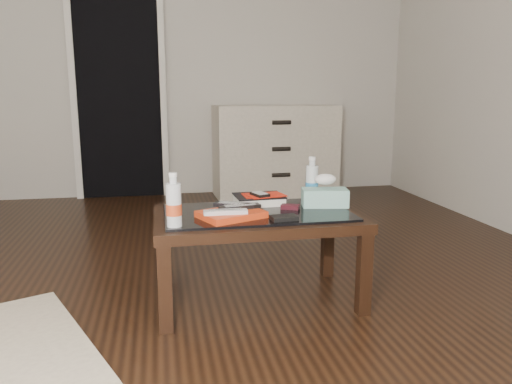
{
  "coord_description": "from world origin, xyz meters",
  "views": [
    {
      "loc": [
        -0.04,
        -2.62,
        1.05
      ],
      "look_at": [
        0.43,
        -0.23,
        0.55
      ],
      "focal_mm": 35.0,
      "sensor_mm": 36.0,
      "label": 1
    }
  ],
  "objects_px": {
    "dresser": "(275,151)",
    "water_bottle_left": "(174,200)",
    "coffee_table": "(257,224)",
    "water_bottle_right": "(312,179)",
    "textbook": "(259,199)",
    "tissue_box": "(325,198)"
  },
  "relations": [
    {
      "from": "dresser",
      "to": "water_bottle_left",
      "type": "bearing_deg",
      "value": -113.79
    },
    {
      "from": "coffee_table",
      "to": "water_bottle_right",
      "type": "bearing_deg",
      "value": 29.42
    },
    {
      "from": "textbook",
      "to": "tissue_box",
      "type": "relative_size",
      "value": 1.09
    },
    {
      "from": "tissue_box",
      "to": "dresser",
      "type": "bearing_deg",
      "value": 92.58
    },
    {
      "from": "coffee_table",
      "to": "textbook",
      "type": "distance_m",
      "value": 0.19
    },
    {
      "from": "dresser",
      "to": "tissue_box",
      "type": "xyz_separation_m",
      "value": [
        -0.31,
        -2.46,
        0.06
      ]
    },
    {
      "from": "dresser",
      "to": "water_bottle_right",
      "type": "height_order",
      "value": "dresser"
    },
    {
      "from": "tissue_box",
      "to": "textbook",
      "type": "bearing_deg",
      "value": 169.39
    },
    {
      "from": "textbook",
      "to": "water_bottle_right",
      "type": "distance_m",
      "value": 0.31
    },
    {
      "from": "coffee_table",
      "to": "water_bottle_left",
      "type": "bearing_deg",
      "value": -154.22
    },
    {
      "from": "water_bottle_left",
      "to": "tissue_box",
      "type": "bearing_deg",
      "value": 17.57
    },
    {
      "from": "water_bottle_left",
      "to": "dresser",
      "type": "bearing_deg",
      "value": 68.16
    },
    {
      "from": "water_bottle_left",
      "to": "water_bottle_right",
      "type": "relative_size",
      "value": 1.0
    },
    {
      "from": "coffee_table",
      "to": "dresser",
      "type": "height_order",
      "value": "dresser"
    },
    {
      "from": "textbook",
      "to": "tissue_box",
      "type": "height_order",
      "value": "tissue_box"
    },
    {
      "from": "textbook",
      "to": "water_bottle_right",
      "type": "relative_size",
      "value": 1.05
    },
    {
      "from": "water_bottle_left",
      "to": "water_bottle_right",
      "type": "height_order",
      "value": "same"
    },
    {
      "from": "coffee_table",
      "to": "water_bottle_left",
      "type": "xyz_separation_m",
      "value": [
        -0.41,
        -0.2,
        0.18
      ]
    },
    {
      "from": "dresser",
      "to": "water_bottle_left",
      "type": "relative_size",
      "value": 5.11
    },
    {
      "from": "dresser",
      "to": "tissue_box",
      "type": "relative_size",
      "value": 5.29
    },
    {
      "from": "dresser",
      "to": "water_bottle_right",
      "type": "distance_m",
      "value": 2.35
    },
    {
      "from": "dresser",
      "to": "water_bottle_right",
      "type": "relative_size",
      "value": 5.11
    }
  ]
}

